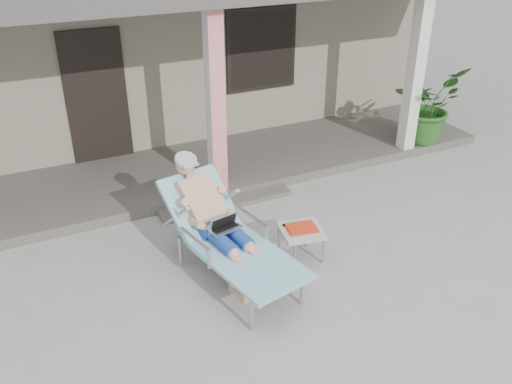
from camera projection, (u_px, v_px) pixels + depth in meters
ground at (287, 274)px, 6.46m from camera, size 60.00×60.00×0.00m
house at (134, 30)px, 10.83m from camera, size 10.40×5.40×3.30m
porch_deck at (199, 170)px, 8.81m from camera, size 10.00×2.00×0.15m
porch_step at (227, 203)px, 7.91m from camera, size 2.00×0.30×0.07m
lounger at (221, 210)px, 6.12m from camera, size 1.18×2.17×1.36m
side_table at (301, 232)px, 6.57m from camera, size 0.59×0.59×0.45m
potted_palm at (427, 105)px, 9.42m from camera, size 1.42×1.31×1.32m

